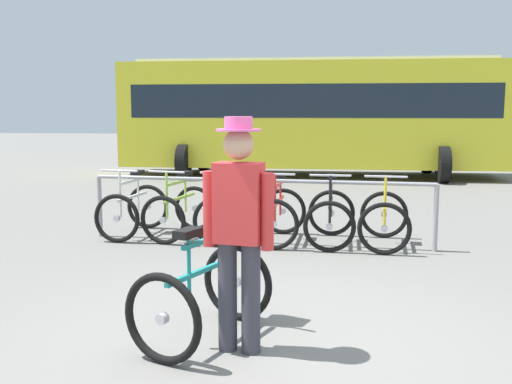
{
  "coord_description": "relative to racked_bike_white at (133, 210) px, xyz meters",
  "views": [
    {
      "loc": [
        0.36,
        -4.31,
        1.77
      ],
      "look_at": [
        -0.27,
        1.24,
        1.0
      ],
      "focal_mm": 41.75,
      "sensor_mm": 36.0,
      "label": 1
    }
  ],
  "objects": [
    {
      "name": "bike_rack_rail",
      "position": [
        1.83,
        -0.34,
        0.33
      ],
      "size": [
        4.59,
        0.46,
        0.88
      ],
      "color": "#99999E",
      "rests_on": "ground"
    },
    {
      "name": "racked_bike_red",
      "position": [
        2.09,
        -0.19,
        0.0
      ],
      "size": [
        0.72,
        1.15,
        0.98
      ],
      "color": "black",
      "rests_on": "ground"
    },
    {
      "name": "racked_bike_white",
      "position": [
        0.0,
        0.0,
        0.0
      ],
      "size": [
        0.79,
        1.18,
        0.98
      ],
      "color": "black",
      "rests_on": "ground"
    },
    {
      "name": "featured_bicycle",
      "position": [
        1.82,
        -3.66,
        0.08
      ],
      "size": [
        1.02,
        1.26,
        0.97
      ],
      "color": "black",
      "rests_on": "ground"
    },
    {
      "name": "bus_distant",
      "position": [
        2.36,
        8.09,
        1.37
      ],
      "size": [
        10.02,
        3.46,
        3.08
      ],
      "color": "yellow",
      "rests_on": "ground"
    },
    {
      "name": "racked_bike_lime",
      "position": [
        0.7,
        -0.06,
        0.0
      ],
      "size": [
        0.88,
        1.22,
        0.97
      ],
      "color": "black",
      "rests_on": "ground"
    },
    {
      "name": "racked_bike_black",
      "position": [
        2.79,
        -0.25,
        0.0
      ],
      "size": [
        0.7,
        1.13,
        0.98
      ],
      "color": "black",
      "rests_on": "ground"
    },
    {
      "name": "racked_bike_orange",
      "position": [
        1.39,
        -0.12,
        0.0
      ],
      "size": [
        0.81,
        1.17,
        0.97
      ],
      "color": "black",
      "rests_on": "ground"
    },
    {
      "name": "ground_plane",
      "position": [
        2.33,
        -3.79,
        -0.37
      ],
      "size": [
        80.0,
        80.0,
        0.0
      ],
      "primitive_type": "plane",
      "color": "slate"
    },
    {
      "name": "racked_bike_yellow",
      "position": [
        3.49,
        -0.31,
        0.0
      ],
      "size": [
        0.76,
        1.15,
        0.97
      ],
      "color": "black",
      "rests_on": "ground"
    },
    {
      "name": "person_with_featured_bike",
      "position": [
        2.09,
        -3.93,
        0.58
      ],
      "size": [
        0.52,
        0.32,
        1.72
      ],
      "color": "#383842",
      "rests_on": "ground"
    }
  ]
}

